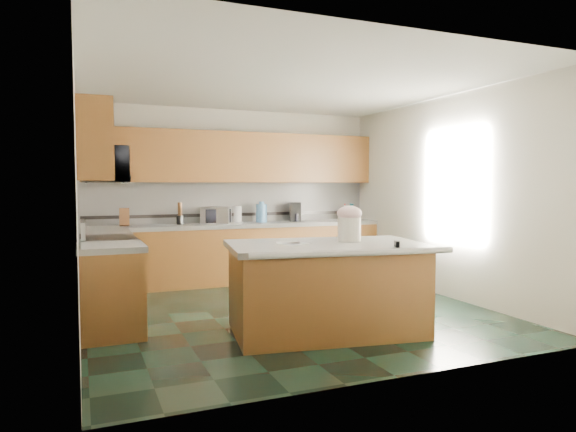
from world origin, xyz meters
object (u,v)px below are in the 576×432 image
treat_jar (349,229)px  island_base (326,291)px  coffee_maker (295,212)px  toaster_oven (216,215)px  soap_bottle_island (351,221)px  island_top (326,246)px  knife_block (124,218)px

treat_jar → island_base: bearing=-164.6°
coffee_maker → toaster_oven: bearing=-158.2°
island_base → toaster_oven: (-0.38, 3.01, 0.61)m
island_base → soap_bottle_island: bearing=42.0°
island_top → treat_jar: 0.35m
treat_jar → soap_bottle_island: bearing=59.1°
treat_jar → coffee_maker: 3.04m
soap_bottle_island → knife_block: size_ratio=1.55×
treat_jar → island_top: bearing=-164.6°
treat_jar → knife_block: (-2.03, 2.94, -0.00)m
island_top → toaster_oven: toaster_oven is taller
island_base → toaster_oven: 3.09m
toaster_oven → treat_jar: bearing=-52.4°
island_base → island_top: (0.00, 0.00, 0.46)m
knife_block → coffee_maker: 2.67m
island_base → soap_bottle_island: soap_bottle_island is taller
coffee_maker → treat_jar: bearing=-81.7°
soap_bottle_island → island_top: bearing=-136.7°
soap_bottle_island → toaster_oven: soap_bottle_island is taller
soap_bottle_island → coffee_maker: 2.79m
treat_jar → knife_block: bearing=126.9°
coffee_maker → island_top: bearing=-86.8°
treat_jar → knife_block: size_ratio=1.01×
treat_jar → soap_bottle_island: (0.15, 0.22, 0.07)m
island_base → island_top: 0.46m
soap_bottle_island → island_base: bearing=-136.7°
island_top → soap_bottle_island: 0.58m
treat_jar → knife_block: 3.57m
knife_block → island_top: bearing=-54.4°
island_top → knife_block: bearing=128.6°
soap_bottle_island → toaster_oven: 2.84m
island_top → treat_jar: (0.30, 0.07, 0.16)m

